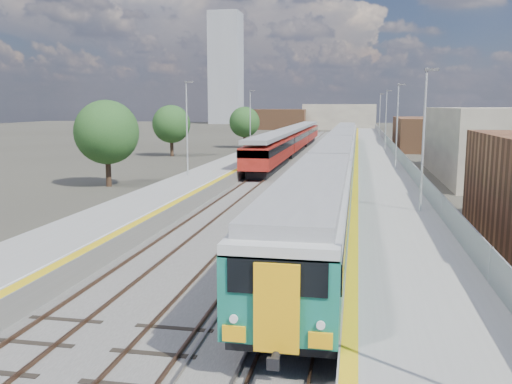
# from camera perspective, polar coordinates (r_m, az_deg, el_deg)

# --- Properties ---
(ground) EXTENTS (320.00, 320.00, 0.00)m
(ground) POSITION_cam_1_polar(r_m,az_deg,el_deg) (58.07, 7.38, 2.49)
(ground) COLOR #47443A
(ground) RESTS_ON ground
(ballast_bed) EXTENTS (10.50, 155.00, 0.06)m
(ballast_bed) POSITION_cam_1_polar(r_m,az_deg,el_deg) (60.71, 5.40, 2.83)
(ballast_bed) COLOR #565451
(ballast_bed) RESTS_ON ground
(tracks) EXTENTS (8.96, 160.00, 0.17)m
(tracks) POSITION_cam_1_polar(r_m,az_deg,el_deg) (62.31, 6.09, 3.05)
(tracks) COLOR #4C3323
(tracks) RESTS_ON ground
(platform_right) EXTENTS (4.70, 155.00, 8.52)m
(platform_right) POSITION_cam_1_polar(r_m,az_deg,el_deg) (60.44, 12.54, 3.11)
(platform_right) COLOR slate
(platform_right) RESTS_ON ground
(platform_left) EXTENTS (4.30, 155.00, 8.52)m
(platform_left) POSITION_cam_1_polar(r_m,az_deg,el_deg) (61.63, -0.91, 3.42)
(platform_left) COLOR slate
(platform_left) RESTS_ON ground
(buildings) EXTENTS (72.00, 185.50, 40.00)m
(buildings) POSITION_cam_1_polar(r_m,az_deg,el_deg) (147.81, 2.34, 10.67)
(buildings) COLOR brown
(buildings) RESTS_ON ground
(green_train) EXTENTS (2.89, 80.34, 3.18)m
(green_train) POSITION_cam_1_polar(r_m,az_deg,el_deg) (52.00, 8.72, 4.17)
(green_train) COLOR black
(green_train) RESTS_ON ground
(red_train) EXTENTS (2.80, 56.87, 3.54)m
(red_train) POSITION_cam_1_polar(r_m,az_deg,el_deg) (74.05, 3.85, 5.57)
(red_train) COLOR black
(red_train) RESTS_ON ground
(tree_a) EXTENTS (5.21, 5.21, 7.06)m
(tree_a) POSITION_cam_1_polar(r_m,az_deg,el_deg) (45.82, -15.44, 6.07)
(tree_a) COLOR #382619
(tree_a) RESTS_ON ground
(tree_b) EXTENTS (4.93, 4.93, 6.69)m
(tree_b) POSITION_cam_1_polar(r_m,az_deg,el_deg) (71.87, -8.91, 7.07)
(tree_b) COLOR #382619
(tree_b) RESTS_ON ground
(tree_c) EXTENTS (4.75, 4.75, 6.44)m
(tree_c) POSITION_cam_1_polar(r_m,az_deg,el_deg) (85.13, -1.22, 7.37)
(tree_c) COLOR #382619
(tree_c) RESTS_ON ground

